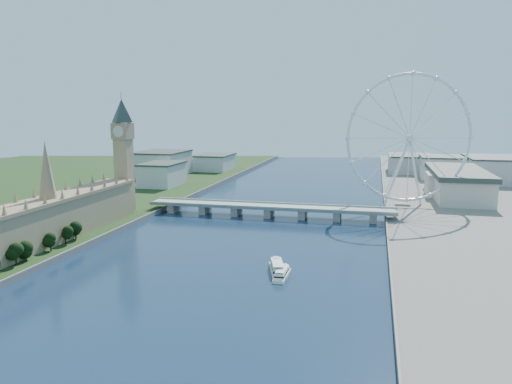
% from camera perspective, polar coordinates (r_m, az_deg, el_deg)
% --- Properties ---
extents(parliament_range, '(24.00, 200.00, 70.00)m').
position_cam_1_polar(parliament_range, '(373.82, -22.50, -2.91)').
color(parliament_range, tan).
rests_on(parliament_range, ground).
extents(big_ben, '(20.02, 20.02, 110.00)m').
position_cam_1_polar(big_ben, '(458.52, -14.96, 5.69)').
color(big_ben, tan).
rests_on(big_ben, ground).
extents(westminster_bridge, '(220.00, 22.00, 9.50)m').
position_cam_1_polar(westminster_bridge, '(442.66, 1.53, -1.95)').
color(westminster_bridge, gray).
rests_on(westminster_bridge, ground).
extents(london_eye, '(113.60, 39.12, 124.30)m').
position_cam_1_polar(london_eye, '(481.58, 17.16, 5.86)').
color(london_eye, silver).
rests_on(london_eye, ground).
extents(county_hall, '(54.00, 144.00, 35.00)m').
position_cam_1_polar(county_hall, '(569.07, 21.90, -0.78)').
color(county_hall, beige).
rests_on(county_hall, ground).
extents(city_skyline, '(505.00, 280.00, 32.00)m').
position_cam_1_polar(city_skyline, '(690.96, 9.21, 2.87)').
color(city_skyline, beige).
rests_on(city_skyline, ground).
extents(tour_boat_near, '(16.33, 32.20, 6.91)m').
position_cam_1_polar(tour_boat_near, '(293.44, 2.44, -9.18)').
color(tour_boat_near, silver).
rests_on(tour_boat_near, ground).
extents(tour_boat_far, '(6.90, 26.21, 5.74)m').
position_cam_1_polar(tour_boat_far, '(285.49, 2.98, -9.72)').
color(tour_boat_far, white).
rests_on(tour_boat_far, ground).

